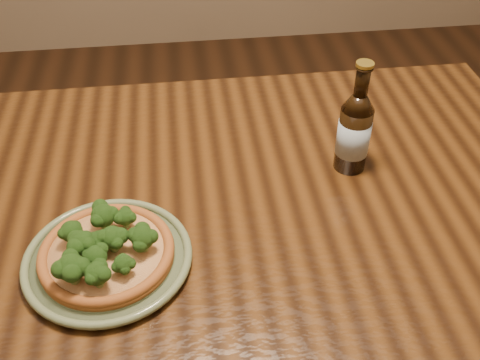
{
  "coord_description": "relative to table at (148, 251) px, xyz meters",
  "views": [
    {
      "loc": [
        0.08,
        -0.62,
        1.44
      ],
      "look_at": [
        0.17,
        0.09,
        0.82
      ],
      "focal_mm": 42.0,
      "sensor_mm": 36.0,
      "label": 1
    }
  ],
  "objects": [
    {
      "name": "table",
      "position": [
        0.0,
        0.0,
        0.0
      ],
      "size": [
        1.6,
        0.9,
        0.75
      ],
      "color": "#40240D",
      "rests_on": "ground"
    },
    {
      "name": "plate",
      "position": [
        -0.05,
        -0.1,
        0.1
      ],
      "size": [
        0.27,
        0.27,
        0.02
      ],
      "rotation": [
        0.0,
        0.0,
        -0.33
      ],
      "color": "#5F6D4B",
      "rests_on": "table"
    },
    {
      "name": "pizza",
      "position": [
        -0.05,
        -0.11,
        0.12
      ],
      "size": [
        0.22,
        0.22,
        0.07
      ],
      "rotation": [
        0.0,
        0.0,
        0.07
      ],
      "color": "#945221",
      "rests_on": "plate"
    },
    {
      "name": "beer_bottle",
      "position": [
        0.4,
        0.09,
        0.18
      ],
      "size": [
        0.06,
        0.06,
        0.22
      ],
      "rotation": [
        0.0,
        0.0,
        0.29
      ],
      "color": "black",
      "rests_on": "table"
    }
  ]
}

